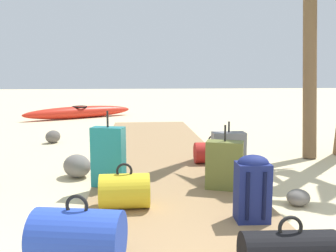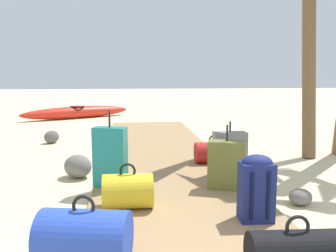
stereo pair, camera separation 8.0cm
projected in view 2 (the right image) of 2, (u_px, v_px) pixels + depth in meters
ground_plane at (169, 182)px, 4.86m from camera, size 60.00×60.00×0.00m
boardwalk at (163, 163)px, 5.75m from camera, size 1.89×9.15×0.08m
suitcase_teal at (110, 157)px, 4.37m from camera, size 0.42×0.29×0.90m
duffel_bag_yellow at (128, 191)px, 3.68m from camera, size 0.50×0.35×0.46m
duffel_bag_blue at (85, 237)px, 2.58m from camera, size 0.69×0.51×0.51m
backpack_navy at (256, 186)px, 3.35m from camera, size 0.31×0.25×0.61m
suitcase_olive at (226, 165)px, 4.30m from camera, size 0.47×0.35×0.75m
duffel_bag_red at (214, 152)px, 5.57m from camera, size 0.56×0.32×0.42m
suitcase_grey at (230, 154)px, 4.84m from camera, size 0.43×0.22×0.72m
kayak at (77, 112)px, 11.78m from camera, size 3.36×2.20×0.39m
rock_right_near at (300, 197)px, 4.01m from camera, size 0.34×0.33×0.18m
rock_left_near at (52, 137)px, 7.55m from camera, size 0.40×0.41×0.26m
rock_left_far at (78, 166)px, 5.05m from camera, size 0.53×0.55×0.32m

